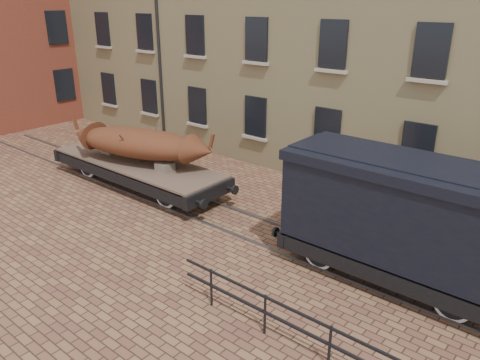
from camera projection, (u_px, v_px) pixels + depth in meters
The scene contains 5 objects.
ground at pixel (223, 218), 15.85m from camera, with size 90.00×90.00×0.00m, color brown.
rail_track at pixel (223, 217), 15.84m from camera, with size 30.00×1.52×0.06m.
flatcar_wagon at pixel (137, 166), 18.23m from camera, with size 8.82×2.39×1.33m.
iron_boat at pixel (140, 143), 17.67m from camera, with size 6.25×3.16×1.52m.
goods_van at pixel (399, 208), 11.60m from camera, with size 6.45×2.35×3.34m.
Camera 1 is at (9.57, -10.65, 6.95)m, focal length 35.00 mm.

